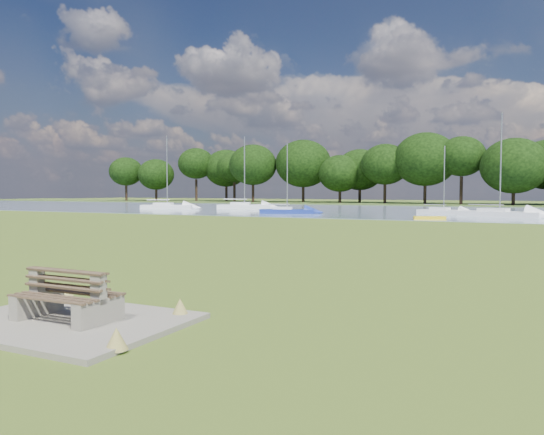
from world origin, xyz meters
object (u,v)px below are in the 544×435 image
at_px(sailboat_4, 443,210).
at_px(sailboat_5, 244,205).
at_px(sailboat_3, 499,212).
at_px(bench_pair, 67,298).
at_px(sailboat_6, 167,205).
at_px(sailboat_0, 287,210).
at_px(kayak, 430,218).

xyz_separation_m(sailboat_4, sailboat_5, (-24.88, 3.49, 0.13)).
height_order(sailboat_3, sailboat_5, sailboat_3).
distance_m(bench_pair, sailboat_6, 58.63).
bearing_deg(sailboat_4, sailboat_5, -172.97).
relative_size(bench_pair, sailboat_6, 0.20).
bearing_deg(sailboat_3, sailboat_0, -157.96).
relative_size(sailboat_5, sailboat_6, 0.99).
bearing_deg(bench_pair, kayak, 89.26).
relative_size(bench_pair, sailboat_0, 0.26).
xyz_separation_m(bench_pair, sailboat_0, (-14.93, 42.78, -0.06)).
xyz_separation_m(bench_pair, sailboat_4, (-0.17, 48.49, -0.06)).
bearing_deg(kayak, sailboat_6, 144.26).
height_order(kayak, sailboat_4, sailboat_4).
relative_size(kayak, sailboat_3, 0.27).
bearing_deg(sailboat_5, sailboat_3, -33.44).
bearing_deg(sailboat_3, sailboat_6, -168.49).
relative_size(sailboat_0, sailboat_5, 0.79).
distance_m(sailboat_3, sailboat_5, 30.98).
height_order(sailboat_5, sailboat_6, sailboat_6).
bearing_deg(sailboat_6, sailboat_4, -19.20).
xyz_separation_m(bench_pair, sailboat_5, (-25.05, 51.97, 0.07)).
bearing_deg(sailboat_4, sailboat_6, -163.79).
bearing_deg(kayak, sailboat_4, 72.25).
relative_size(bench_pair, sailboat_5, 0.20).
distance_m(sailboat_0, sailboat_5, 13.67).
distance_m(sailboat_3, sailboat_6, 39.24).
xyz_separation_m(sailboat_0, sailboat_5, (-10.12, 9.19, 0.13)).
relative_size(sailboat_0, sailboat_6, 0.78).
bearing_deg(sailboat_4, sailboat_3, -17.22).
bearing_deg(bench_pair, sailboat_4, 89.81).
bearing_deg(sailboat_6, sailboat_0, -35.09).
bearing_deg(sailboat_5, bench_pair, -84.93).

